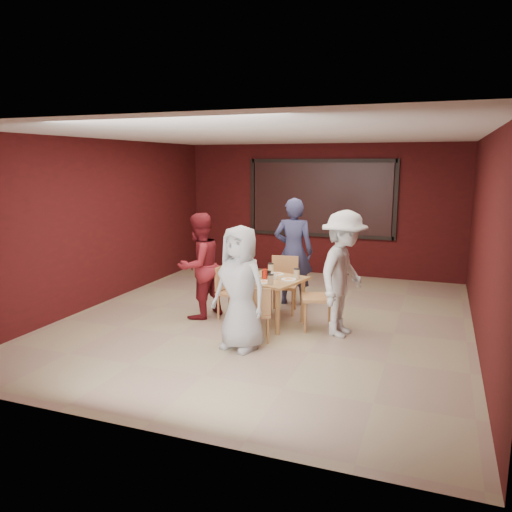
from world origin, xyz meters
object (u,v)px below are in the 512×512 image
(chair_front, at_px, (257,311))
(diner_right, at_px, (343,274))
(chair_back, at_px, (284,281))
(diner_left, at_px, (199,266))
(diner_front, at_px, (240,288))
(chair_right, at_px, (324,293))
(diner_back, at_px, (293,252))
(dining_table, at_px, (270,284))
(chair_left, at_px, (228,289))

(chair_front, relative_size, diner_right, 0.44)
(chair_back, xyz_separation_m, diner_left, (-1.15, -0.75, 0.31))
(chair_back, distance_m, diner_front, 1.81)
(chair_back, bearing_deg, diner_left, -146.66)
(chair_right, relative_size, diner_back, 0.52)
(diner_back, relative_size, diner_left, 1.11)
(diner_back, relative_size, diner_right, 1.04)
(dining_table, height_order, chair_right, chair_right)
(chair_right, bearing_deg, chair_left, 178.69)
(chair_right, xyz_separation_m, diner_left, (-1.96, -0.10, 0.28))
(chair_back, height_order, diner_front, diner_front)
(chair_back, distance_m, diner_left, 1.41)
(diner_left, bearing_deg, chair_back, 144.07)
(diner_front, height_order, diner_back, diner_back)
(dining_table, xyz_separation_m, chair_right, (0.81, 0.03, -0.08))
(chair_front, relative_size, diner_back, 0.42)
(dining_table, bearing_deg, diner_front, -92.16)
(chair_front, distance_m, diner_back, 2.02)
(diner_right, bearing_deg, chair_back, 64.95)
(chair_back, xyz_separation_m, diner_front, (-0.04, -1.78, 0.30))
(dining_table, height_order, chair_front, dining_table)
(diner_back, height_order, diner_right, diner_back)
(chair_left, distance_m, diner_front, 1.39)
(dining_table, xyz_separation_m, chair_back, (-0.00, 0.69, -0.11))
(chair_back, xyz_separation_m, chair_left, (-0.71, -0.62, -0.05))
(chair_front, xyz_separation_m, chair_left, (-0.79, 0.87, 0.02))
(chair_front, bearing_deg, chair_left, 132.48)
(chair_back, relative_size, chair_left, 1.10)
(diner_left, xyz_separation_m, diner_right, (2.26, -0.05, 0.06))
(diner_left, bearing_deg, diner_right, 109.57)
(chair_front, distance_m, diner_right, 1.32)
(dining_table, distance_m, diner_left, 1.17)
(diner_left, bearing_deg, chair_front, 79.90)
(chair_front, height_order, chair_right, chair_right)
(chair_left, bearing_deg, diner_back, 56.28)
(dining_table, bearing_deg, diner_left, -176.61)
(diner_front, height_order, diner_left, diner_left)
(diner_front, bearing_deg, chair_left, 135.46)
(diner_front, xyz_separation_m, diner_left, (-1.11, 1.03, 0.01))
(chair_right, bearing_deg, diner_left, -177.11)
(dining_table, relative_size, chair_back, 1.20)
(dining_table, xyz_separation_m, chair_front, (0.08, -0.80, -0.19))
(chair_back, relative_size, diner_right, 0.51)
(diner_back, bearing_deg, chair_right, 117.59)
(chair_back, height_order, chair_left, chair_back)
(chair_right, distance_m, diner_front, 1.44)
(chair_back, distance_m, diner_right, 1.42)
(chair_front, relative_size, chair_left, 0.95)
(dining_table, distance_m, chair_back, 0.70)
(dining_table, bearing_deg, chair_front, -84.49)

